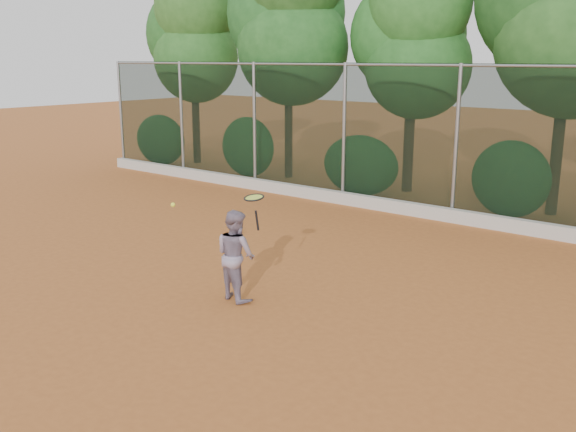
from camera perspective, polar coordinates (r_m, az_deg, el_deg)
The scene contains 7 objects.
ground at distance 9.51m, azimuth -3.81°, elevation -8.47°, with size 80.00×80.00×0.00m, color #AD5E28.
concrete_curb at distance 14.96m, azimuth 14.07°, elevation 0.09°, with size 24.00×0.20×0.30m, color #BCB7AE.
tennis_player at distance 9.79m, azimuth -4.67°, elevation -3.47°, with size 0.68×0.53×1.40m, color gray.
chainlink_fence at distance 14.83m, azimuth 14.75°, elevation 6.65°, with size 24.09×0.09×3.50m.
foliage_backdrop at distance 16.77m, azimuth 16.43°, elevation 16.06°, with size 23.70×3.63×7.55m.
tennis_racket at distance 9.20m, azimuth -3.01°, elevation 1.41°, with size 0.32×0.32×0.54m.
tennis_ball_in_flight at distance 9.89m, azimuth -10.19°, elevation 0.98°, with size 0.07×0.07×0.07m.
Camera 1 is at (5.97, -6.46, 3.62)m, focal length 40.00 mm.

